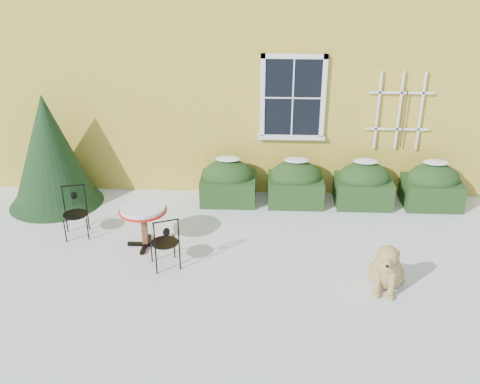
{
  "coord_description": "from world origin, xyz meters",
  "views": [
    {
      "loc": [
        0.37,
        -6.93,
        4.5
      ],
      "look_at": [
        0.0,
        1.0,
        0.9
      ],
      "focal_mm": 40.0,
      "sensor_mm": 36.0,
      "label": 1
    }
  ],
  "objects_px": {
    "bistro_table": "(143,213)",
    "patio_chair_far": "(75,212)",
    "patio_chair_near": "(165,242)",
    "dog": "(387,269)",
    "evergreen_shrub": "(51,161)"
  },
  "relations": [
    {
      "from": "evergreen_shrub",
      "to": "patio_chair_far",
      "type": "distance_m",
      "value": 1.55
    },
    {
      "from": "evergreen_shrub",
      "to": "bistro_table",
      "type": "relative_size",
      "value": 2.76
    },
    {
      "from": "patio_chair_near",
      "to": "bistro_table",
      "type": "bearing_deg",
      "value": -76.4
    },
    {
      "from": "bistro_table",
      "to": "patio_chair_far",
      "type": "xyz_separation_m",
      "value": [
        -1.25,
        0.32,
        -0.17
      ]
    },
    {
      "from": "evergreen_shrub",
      "to": "patio_chair_far",
      "type": "relative_size",
      "value": 2.46
    },
    {
      "from": "bistro_table",
      "to": "dog",
      "type": "height_order",
      "value": "dog"
    },
    {
      "from": "patio_chair_far",
      "to": "dog",
      "type": "distance_m",
      "value": 5.17
    },
    {
      "from": "bistro_table",
      "to": "patio_chair_near",
      "type": "bearing_deg",
      "value": -53.75
    },
    {
      "from": "patio_chair_near",
      "to": "dog",
      "type": "xyz_separation_m",
      "value": [
        3.27,
        -0.44,
        -0.11
      ]
    },
    {
      "from": "bistro_table",
      "to": "dog",
      "type": "distance_m",
      "value": 3.89
    },
    {
      "from": "evergreen_shrub",
      "to": "patio_chair_near",
      "type": "bearing_deg",
      "value": -40.97
    },
    {
      "from": "bistro_table",
      "to": "patio_chair_far",
      "type": "relative_size",
      "value": 0.89
    },
    {
      "from": "patio_chair_far",
      "to": "patio_chair_near",
      "type": "bearing_deg",
      "value": -44.74
    },
    {
      "from": "dog",
      "to": "patio_chair_far",
      "type": "bearing_deg",
      "value": 179.05
    },
    {
      "from": "bistro_table",
      "to": "patio_chair_far",
      "type": "height_order",
      "value": "patio_chair_far"
    }
  ]
}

